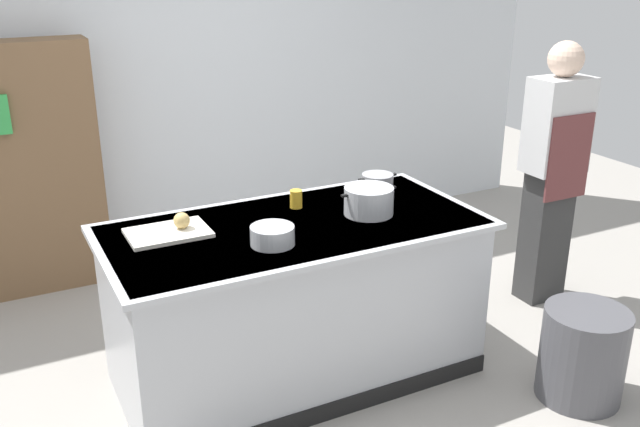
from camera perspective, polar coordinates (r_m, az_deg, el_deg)
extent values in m
plane|color=#9E9991|center=(4.05, -1.91, -12.80)|extent=(10.00, 10.00, 0.00)
cube|color=silver|center=(5.41, -11.86, 12.47)|extent=(6.40, 0.12, 3.00)
cube|color=#B7BABF|center=(3.82, -1.99, -7.17)|extent=(1.90, 0.90, 0.90)
cube|color=#B7BABF|center=(3.64, -2.08, -1.11)|extent=(1.98, 0.98, 0.03)
cube|color=black|center=(3.69, 1.20, -15.64)|extent=(1.90, 0.01, 0.10)
cube|color=silver|center=(3.58, -12.23, -1.54)|extent=(0.40, 0.28, 0.02)
sphere|color=tan|center=(3.58, -11.16, -0.56)|extent=(0.08, 0.08, 0.08)
cylinder|color=#B7BABF|center=(3.76, 3.98, 1.04)|extent=(0.27, 0.27, 0.15)
cube|color=black|center=(3.67, 2.02, 1.46)|extent=(0.04, 0.02, 0.01)
cube|color=black|center=(3.82, 5.90, 2.12)|extent=(0.04, 0.02, 0.01)
cylinder|color=#99999E|center=(4.10, 4.68, 2.44)|extent=(0.18, 0.18, 0.11)
cube|color=black|center=(4.03, 3.40, 2.76)|extent=(0.04, 0.02, 0.01)
cube|color=black|center=(4.14, 5.96, 3.17)|extent=(0.04, 0.02, 0.01)
cylinder|color=#B7BABF|center=(3.38, -3.89, -1.79)|extent=(0.21, 0.21, 0.09)
cylinder|color=yellow|center=(3.85, -1.95, 1.19)|extent=(0.07, 0.07, 0.10)
cylinder|color=#4C4C51|center=(3.98, 20.54, -10.65)|extent=(0.44, 0.44, 0.50)
cube|color=#323232|center=(4.90, 17.75, -1.71)|extent=(0.28, 0.20, 0.90)
cube|color=silver|center=(4.68, 18.75, 6.81)|extent=(0.38, 0.24, 0.60)
sphere|color=beige|center=(4.60, 19.35, 11.76)|extent=(0.22, 0.22, 0.22)
cube|color=brown|center=(4.64, 19.58, 4.29)|extent=(0.34, 0.02, 0.54)
cube|color=brown|center=(5.07, -23.60, 3.07)|extent=(1.10, 0.28, 1.70)
cube|color=green|center=(4.81, -24.37, 7.32)|extent=(0.08, 0.03, 0.25)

